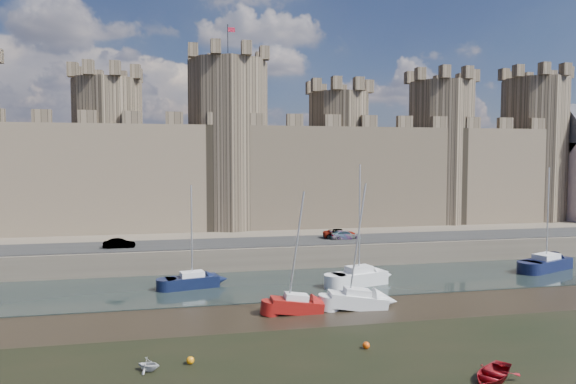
{
  "coord_description": "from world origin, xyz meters",
  "views": [
    {
      "loc": [
        -4.27,
        -23.79,
        12.07
      ],
      "look_at": [
        5.12,
        22.0,
        9.05
      ],
      "focal_mm": 32.0,
      "sensor_mm": 36.0,
      "label": 1
    }
  ],
  "objects_px": {
    "car_3": "(341,234)",
    "sailboat_2": "(359,276)",
    "sailboat_1": "(192,280)",
    "sailboat_5": "(357,299)",
    "sailboat_4": "(296,304)",
    "sailboat_3": "(546,263)",
    "car_1": "(119,244)",
    "car_2": "(345,235)"
  },
  "relations": [
    {
      "from": "car_3",
      "to": "sailboat_2",
      "type": "xyz_separation_m",
      "value": [
        -2.13,
        -12.61,
        -2.2
      ]
    },
    {
      "from": "sailboat_1",
      "to": "sailboat_2",
      "type": "distance_m",
      "value": 15.73
    },
    {
      "from": "sailboat_2",
      "to": "sailboat_5",
      "type": "distance_m",
      "value": 7.47
    },
    {
      "from": "sailboat_4",
      "to": "sailboat_3",
      "type": "bearing_deg",
      "value": 17.54
    },
    {
      "from": "sailboat_2",
      "to": "car_1",
      "type": "bearing_deg",
      "value": 140.57
    },
    {
      "from": "car_1",
      "to": "car_2",
      "type": "bearing_deg",
      "value": -86.96
    },
    {
      "from": "car_3",
      "to": "sailboat_3",
      "type": "distance_m",
      "value": 22.59
    },
    {
      "from": "sailboat_1",
      "to": "sailboat_4",
      "type": "distance_m",
      "value": 12.24
    },
    {
      "from": "car_1",
      "to": "sailboat_1",
      "type": "distance_m",
      "value": 11.76
    },
    {
      "from": "car_3",
      "to": "sailboat_5",
      "type": "relative_size",
      "value": 0.42
    },
    {
      "from": "car_1",
      "to": "car_2",
      "type": "height_order",
      "value": "car_2"
    },
    {
      "from": "car_1",
      "to": "sailboat_3",
      "type": "height_order",
      "value": "sailboat_3"
    },
    {
      "from": "car_1",
      "to": "sailboat_3",
      "type": "distance_m",
      "value": 46.03
    },
    {
      "from": "sailboat_3",
      "to": "sailboat_4",
      "type": "distance_m",
      "value": 31.25
    },
    {
      "from": "sailboat_4",
      "to": "car_1",
      "type": "bearing_deg",
      "value": 130.19
    },
    {
      "from": "sailboat_2",
      "to": "sailboat_3",
      "type": "relative_size",
      "value": 1.03
    },
    {
      "from": "sailboat_4",
      "to": "car_2",
      "type": "bearing_deg",
      "value": 61.99
    },
    {
      "from": "car_2",
      "to": "sailboat_2",
      "type": "xyz_separation_m",
      "value": [
        -2.49,
        -12.02,
        -2.15
      ]
    },
    {
      "from": "sailboat_1",
      "to": "car_2",
      "type": "bearing_deg",
      "value": 16.41
    },
    {
      "from": "car_1",
      "to": "car_3",
      "type": "relative_size",
      "value": 0.77
    },
    {
      "from": "car_3",
      "to": "sailboat_4",
      "type": "relative_size",
      "value": 0.44
    },
    {
      "from": "sailboat_2",
      "to": "sailboat_4",
      "type": "relative_size",
      "value": 1.2
    },
    {
      "from": "car_1",
      "to": "sailboat_4",
      "type": "bearing_deg",
      "value": -139.16
    },
    {
      "from": "car_1",
      "to": "sailboat_3",
      "type": "bearing_deg",
      "value": -100.32
    },
    {
      "from": "sailboat_4",
      "to": "sailboat_2",
      "type": "bearing_deg",
      "value": 43.06
    },
    {
      "from": "sailboat_2",
      "to": "sailboat_1",
      "type": "bearing_deg",
      "value": 158.06
    },
    {
      "from": "car_1",
      "to": "car_3",
      "type": "height_order",
      "value": "car_3"
    },
    {
      "from": "car_3",
      "to": "sailboat_2",
      "type": "height_order",
      "value": "sailboat_2"
    },
    {
      "from": "car_2",
      "to": "sailboat_2",
      "type": "height_order",
      "value": "sailboat_2"
    },
    {
      "from": "car_2",
      "to": "sailboat_2",
      "type": "bearing_deg",
      "value": 167.44
    },
    {
      "from": "car_1",
      "to": "sailboat_1",
      "type": "xyz_separation_m",
      "value": [
        7.49,
        -8.77,
        -2.27
      ]
    },
    {
      "from": "sailboat_2",
      "to": "sailboat_5",
      "type": "height_order",
      "value": "sailboat_2"
    },
    {
      "from": "sailboat_3",
      "to": "sailboat_4",
      "type": "xyz_separation_m",
      "value": [
        -29.78,
        -9.46,
        -0.13
      ]
    },
    {
      "from": "sailboat_3",
      "to": "car_3",
      "type": "bearing_deg",
      "value": 130.61
    },
    {
      "from": "sailboat_3",
      "to": "sailboat_2",
      "type": "bearing_deg",
      "value": 163.89
    },
    {
      "from": "car_2",
      "to": "car_3",
      "type": "height_order",
      "value": "car_3"
    },
    {
      "from": "sailboat_3",
      "to": "car_2",
      "type": "bearing_deg",
      "value": 131.55
    },
    {
      "from": "car_3",
      "to": "sailboat_4",
      "type": "xyz_separation_m",
      "value": [
        -9.84,
        -19.83,
        -2.38
      ]
    },
    {
      "from": "car_1",
      "to": "sailboat_5",
      "type": "bearing_deg",
      "value": -130.63
    },
    {
      "from": "sailboat_2",
      "to": "sailboat_3",
      "type": "height_order",
      "value": "sailboat_2"
    },
    {
      "from": "car_2",
      "to": "sailboat_4",
      "type": "height_order",
      "value": "sailboat_4"
    },
    {
      "from": "sailboat_1",
      "to": "sailboat_4",
      "type": "bearing_deg",
      "value": -62.19
    }
  ]
}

